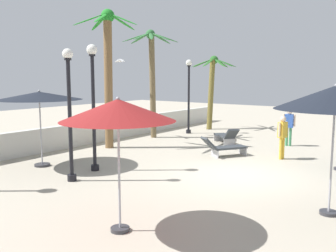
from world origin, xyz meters
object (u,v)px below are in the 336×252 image
lamp_post_1 (93,95)px  guest_0 (282,133)px  patio_umbrella_2 (335,98)px  guest_1 (289,124)px  seagull_1 (120,61)px  palm_tree_0 (152,70)px  patio_umbrella_0 (39,96)px  lounge_chair_0 (224,147)px  palm_tree_2 (212,82)px  lamp_post_0 (69,108)px  lamp_post_2 (189,90)px  lounge_chair_1 (226,136)px  palm_tree_1 (108,65)px  patio_umbrella_3 (118,111)px

lamp_post_1 → guest_0: bearing=-39.5°
patio_umbrella_2 → guest_0: 6.17m
guest_1 → seagull_1: size_ratio=1.58×
palm_tree_0 → seagull_1: 1.71m
patio_umbrella_0 → lounge_chair_0: patio_umbrella_0 is taller
palm_tree_0 → guest_1: size_ratio=3.25×
palm_tree_2 → guest_1: (-2.88, -5.74, -1.84)m
patio_umbrella_2 → palm_tree_0: (6.14, 10.23, 0.82)m
patio_umbrella_0 → lamp_post_0: (-0.62, -2.41, -0.23)m
palm_tree_2 → lamp_post_0: palm_tree_2 is taller
patio_umbrella_2 → lamp_post_0: (-1.72, 7.14, -0.46)m
seagull_1 → patio_umbrella_2: bearing=-114.3°
lamp_post_0 → patio_umbrella_0: bearing=75.5°
lounge_chair_0 → guest_0: 2.35m
palm_tree_0 → lounge_chair_0: 6.41m
lamp_post_2 → lounge_chair_1: (-1.72, -3.27, -2.09)m
palm_tree_0 → lamp_post_2: size_ratio=1.35×
lamp_post_2 → guest_1: bearing=-94.6°
patio_umbrella_2 → palm_tree_1: (2.85, 10.08, 0.96)m
patio_umbrella_0 → lounge_chair_1: 8.87m
patio_umbrella_0 → guest_0: patio_umbrella_0 is taller
lamp_post_0 → lamp_post_2: bearing=13.0°
lamp_post_1 → lounge_chair_0: lamp_post_1 is taller
patio_umbrella_2 → palm_tree_0: bearing=59.0°
palm_tree_0 → lounge_chair_0: palm_tree_0 is taller
patio_umbrella_0 → seagull_1: 6.84m
lamp_post_1 → lounge_chair_1: lamp_post_1 is taller
patio_umbrella_3 → lamp_post_0: 4.26m
patio_umbrella_2 → lounge_chair_0: 6.97m
palm_tree_0 → lamp_post_1: size_ratio=1.31×
lamp_post_1 → guest_1: (8.50, -3.87, -1.55)m
palm_tree_2 → guest_0: (-5.82, -6.45, -1.86)m
patio_umbrella_2 → lamp_post_0: lamp_post_0 is taller
palm_tree_1 → seagull_1: palm_tree_1 is taller
patio_umbrella_3 → palm_tree_0: (9.74, 6.92, 1.03)m
patio_umbrella_2 → patio_umbrella_3: bearing=137.3°
lamp_post_2 → seagull_1: 4.22m
lamp_post_2 → lounge_chair_0: size_ratio=2.21×
lamp_post_0 → palm_tree_1: bearing=32.7°
guest_0 → lounge_chair_0: bearing=113.6°
palm_tree_1 → lamp_post_0: 5.62m
lounge_chair_0 → lamp_post_0: bearing=160.3°
patio_umbrella_3 → guest_0: (8.74, -0.38, -1.51)m
palm_tree_1 → lounge_chair_1: 6.45m
patio_umbrella_0 → palm_tree_0: size_ratio=0.54×
seagull_1 → guest_0: bearing=-90.6°
lounge_chair_0 → guest_0: bearing=-66.4°
lounge_chair_0 → patio_umbrella_0: bearing=139.6°
lamp_post_1 → patio_umbrella_2: bearing=-86.9°
patio_umbrella_3 → lounge_chair_1: patio_umbrella_3 is taller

